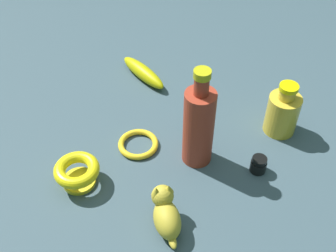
% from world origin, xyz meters
% --- Properties ---
extents(ground, '(2.00, 2.00, 0.00)m').
position_xyz_m(ground, '(0.00, 0.00, 0.00)').
color(ground, '#384C56').
extents(bottle_short, '(0.08, 0.08, 0.15)m').
position_xyz_m(bottle_short, '(0.22, -0.20, 0.06)').
color(bottle_short, gold).
rests_on(bottle_short, ground).
extents(nail_polish_jar, '(0.04, 0.04, 0.04)m').
position_xyz_m(nail_polish_jar, '(0.06, -0.21, 0.02)').
color(nail_polish_jar, black).
rests_on(nail_polish_jar, ground).
extents(bottle_tall, '(0.07, 0.07, 0.26)m').
position_xyz_m(bottle_tall, '(0.01, -0.07, 0.11)').
color(bottle_tall, '#A03320').
rests_on(bottle_tall, ground).
extents(bangle, '(0.10, 0.10, 0.01)m').
position_xyz_m(bangle, '(-0.03, 0.07, 0.01)').
color(bangle, yellow).
rests_on(bangle, ground).
extents(banana, '(0.10, 0.19, 0.04)m').
position_xyz_m(banana, '(0.20, 0.22, 0.02)').
color(banana, '#B9B10B').
rests_on(banana, ground).
extents(cat_figurine, '(0.10, 0.10, 0.09)m').
position_xyz_m(cat_figurine, '(-0.18, -0.11, 0.04)').
color(cat_figurine, gold).
rests_on(cat_figurine, ground).
extents(bowl, '(0.10, 0.10, 0.06)m').
position_xyz_m(bowl, '(-0.20, 0.12, 0.04)').
color(bowl, yellow).
rests_on(bowl, ground).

